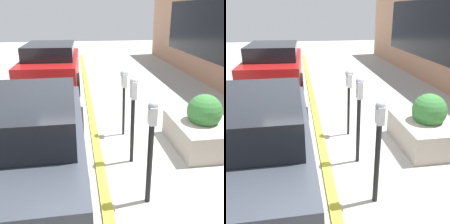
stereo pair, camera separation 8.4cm
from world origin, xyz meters
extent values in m
plane|color=#ADAAA3|center=(0.00, 0.00, 0.00)|extent=(40.00, 40.00, 0.00)
cube|color=gold|center=(0.00, 0.08, 0.02)|extent=(24.50, 0.16, 0.04)
cube|color=black|center=(5.51, -4.39, 1.93)|extent=(7.35, 0.02, 2.11)
cylinder|color=black|center=(-1.12, -0.53, 0.62)|extent=(0.08, 0.08, 1.24)
cube|color=silver|center=(-1.12, -0.53, 1.36)|extent=(0.15, 0.09, 0.25)
sphere|color=gray|center=(-1.12, -0.53, 1.49)|extent=(0.13, 0.13, 0.13)
cylinder|color=black|center=(-0.02, -0.52, 0.61)|extent=(0.07, 0.07, 1.23)
cube|color=silver|center=(-0.02, -0.52, 1.38)|extent=(0.16, 0.09, 0.30)
sphere|color=gray|center=(-0.02, -0.52, 1.53)|extent=(0.13, 0.13, 0.13)
cylinder|color=black|center=(1.12, -0.57, 0.56)|extent=(0.06, 0.06, 1.12)
cube|color=silver|center=(1.12, -0.57, 1.25)|extent=(0.20, 0.09, 0.28)
sphere|color=gray|center=(1.12, -0.57, 1.39)|extent=(0.17, 0.17, 0.17)
cube|color=#B2A899|center=(0.38, -2.06, 0.27)|extent=(1.52, 1.15, 0.54)
sphere|color=#387A38|center=(0.38, -2.06, 0.76)|extent=(0.68, 0.68, 0.68)
cube|color=#383D47|center=(-0.20, 1.27, 0.64)|extent=(4.22, 1.90, 0.59)
cube|color=black|center=(-0.37, 1.27, 1.19)|extent=(2.20, 1.65, 0.51)
cylinder|color=black|center=(1.10, 0.43, 0.35)|extent=(0.69, 0.22, 0.69)
cylinder|color=black|center=(-1.50, 0.43, 0.35)|extent=(0.69, 0.22, 0.69)
cube|color=maroon|center=(5.46, 1.29, 0.72)|extent=(4.37, 1.99, 0.70)
cube|color=black|center=(5.29, 1.29, 1.31)|extent=(2.29, 1.70, 0.47)
cylinder|color=black|center=(6.79, 0.44, 0.37)|extent=(0.75, 0.22, 0.75)
cylinder|color=black|center=(6.79, 2.13, 0.37)|extent=(0.75, 0.22, 0.75)
cylinder|color=black|center=(4.12, 0.44, 0.37)|extent=(0.75, 0.22, 0.75)
cylinder|color=black|center=(4.12, 2.13, 0.37)|extent=(0.75, 0.22, 0.75)
camera|label=1|loc=(-4.14, 0.41, 2.64)|focal=42.00mm
camera|label=2|loc=(-4.13, 0.49, 2.64)|focal=42.00mm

